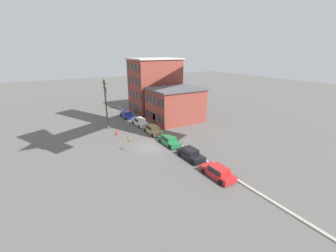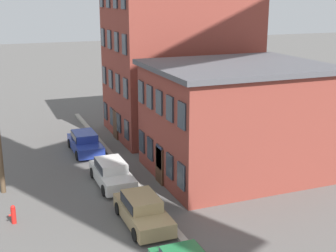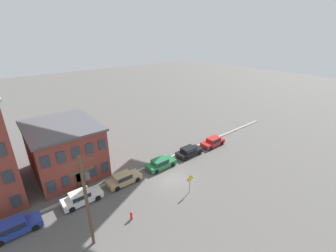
{
  "view_description": "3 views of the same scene",
  "coord_description": "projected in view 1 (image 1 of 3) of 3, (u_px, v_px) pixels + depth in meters",
  "views": [
    {
      "loc": [
        28.42,
        -13.65,
        14.03
      ],
      "look_at": [
        0.46,
        3.04,
        3.11
      ],
      "focal_mm": 24.0,
      "sensor_mm": 36.0,
      "label": 1
    },
    {
      "loc": [
        14.55,
        -3.19,
        10.85
      ],
      "look_at": [
        0.44,
        2.41,
        6.59
      ],
      "focal_mm": 50.0,
      "sensor_mm": 36.0,
      "label": 2
    },
    {
      "loc": [
        -15.99,
        -18.76,
        17.93
      ],
      "look_at": [
        1.09,
        2.25,
        6.67
      ],
      "focal_mm": 24.0,
      "sensor_mm": 36.0,
      "label": 3
    }
  ],
  "objects": [
    {
      "name": "fire_hydrant",
      "position": [
        117.0,
        133.0,
        39.1
      ],
      "size": [
        0.24,
        0.34,
        0.96
      ],
      "color": "red",
      "rests_on": "ground_plane"
    },
    {
      "name": "car_black",
      "position": [
        191.0,
        154.0,
        30.57
      ],
      "size": [
        4.4,
        1.92,
        1.43
      ],
      "color": "black",
      "rests_on": "ground_plane"
    },
    {
      "name": "car_green",
      "position": [
        169.0,
        140.0,
        35.12
      ],
      "size": [
        4.4,
        1.92,
        1.43
      ],
      "color": "#1E6638",
      "rests_on": "ground_plane"
    },
    {
      "name": "utility_pole",
      "position": [
        106.0,
        102.0,
        40.82
      ],
      "size": [
        2.4,
        0.44,
        9.23
      ],
      "color": "brown",
      "rests_on": "ground_plane"
    },
    {
      "name": "ground_plane",
      "position": [
        149.0,
        148.0,
        34.23
      ],
      "size": [
        200.0,
        200.0,
        0.0
      ],
      "primitive_type": "plane",
      "color": "#565451"
    },
    {
      "name": "car_blue",
      "position": [
        127.0,
        114.0,
        49.48
      ],
      "size": [
        4.4,
        1.92,
        1.43
      ],
      "color": "#233899",
      "rests_on": "ground_plane"
    },
    {
      "name": "apartment_corner",
      "position": [
        155.0,
        85.0,
        53.72
      ],
      "size": [
        8.57,
        11.24,
        12.46
      ],
      "color": "brown",
      "rests_on": "ground_plane"
    },
    {
      "name": "car_red",
      "position": [
        218.0,
        172.0,
        25.97
      ],
      "size": [
        4.4,
        1.92,
        1.43
      ],
      "color": "#B21E1E",
      "rests_on": "ground_plane"
    },
    {
      "name": "car_tan",
      "position": [
        153.0,
        129.0,
        39.96
      ],
      "size": [
        4.4,
        1.92,
        1.43
      ],
      "color": "tan",
      "rests_on": "ground_plane"
    },
    {
      "name": "kerb_strip",
      "position": [
        174.0,
        141.0,
        36.39
      ],
      "size": [
        56.0,
        0.36,
        0.16
      ],
      "primitive_type": "cube",
      "color": "#9E998E",
      "rests_on": "ground_plane"
    },
    {
      "name": "apartment_midblock",
      "position": [
        175.0,
        105.0,
        46.48
      ],
      "size": [
        8.67,
        10.49,
        6.91
      ],
      "color": "brown",
      "rests_on": "ground_plane"
    },
    {
      "name": "caution_sign",
      "position": [
        128.0,
        142.0,
        32.15
      ],
      "size": [
        1.01,
        0.08,
        2.49
      ],
      "color": "slate",
      "rests_on": "ground_plane"
    },
    {
      "name": "car_white",
      "position": [
        140.0,
        122.0,
        44.33
      ],
      "size": [
        4.4,
        1.92,
        1.43
      ],
      "color": "silver",
      "rests_on": "ground_plane"
    }
  ]
}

